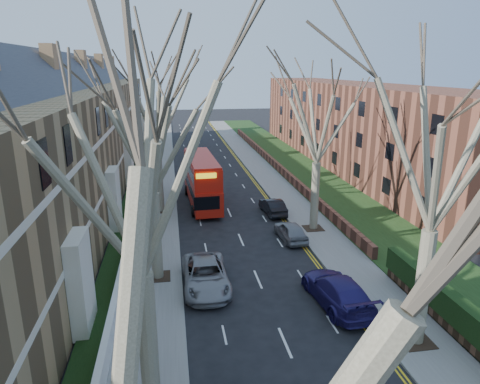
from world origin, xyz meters
name	(u,v)px	position (x,y,z in m)	size (l,w,h in m)	color
pavement_left	(160,179)	(-6.00, 39.00, 0.06)	(3.00, 102.00, 0.12)	slate
pavement_right	(267,175)	(6.00, 39.00, 0.06)	(3.00, 102.00, 0.12)	slate
terrace_left	(63,144)	(-13.65, 31.00, 5.53)	(9.70, 78.00, 13.60)	#96764C
flats_right	(351,125)	(17.46, 43.00, 4.98)	(13.97, 54.00, 10.00)	brown
front_wall_left	(139,196)	(-7.65, 31.00, 0.62)	(0.30, 78.00, 1.00)	white
grass_verge_right	(305,173)	(10.50, 39.00, 0.15)	(6.00, 102.00, 0.06)	black
tree_left_mid	(134,146)	(-5.70, 6.00, 9.56)	(10.50, 10.50, 14.71)	#665F49
tree_left_far	(149,118)	(-5.70, 16.00, 9.24)	(10.15, 10.15, 14.22)	#665F49
tree_left_dist	(155,97)	(-5.70, 28.00, 9.56)	(10.50, 10.50, 14.71)	#665F49
tree_right_mid	(444,128)	(5.70, 8.00, 9.56)	(10.50, 10.50, 14.71)	#665F49
tree_right_far	(319,106)	(5.70, 22.00, 9.24)	(10.15, 10.15, 14.22)	#665F49
double_decker_bus	(202,182)	(-2.06, 29.79, 2.05)	(2.88, 10.01, 4.19)	#B6180D
car_left_far	(206,275)	(-3.05, 14.53, 0.74)	(2.46, 5.34, 1.48)	gray
car_right_near	(337,291)	(3.48, 11.70, 0.78)	(2.20, 5.40, 1.57)	navy
car_right_mid	(291,231)	(3.48, 20.47, 0.66)	(1.56, 3.88, 1.32)	gray
car_right_far	(273,206)	(3.54, 26.10, 0.65)	(1.38, 3.96, 1.31)	black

